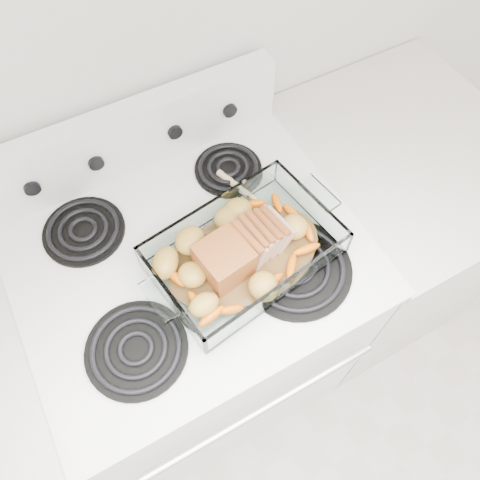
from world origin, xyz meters
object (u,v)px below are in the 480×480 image
electric_range (202,320)px  baking_dish (244,253)px  pork_roast (236,251)px  counter_right (373,235)px

electric_range → baking_dish: electric_range is taller
electric_range → pork_roast: electric_range is taller
electric_range → baking_dish: (0.10, -0.08, 0.48)m
counter_right → baking_dish: (-0.56, -0.08, 0.50)m
counter_right → electric_range: bearing=179.9°
electric_range → pork_roast: 0.52m
counter_right → baking_dish: 0.76m
baking_dish → pork_roast: (-0.02, 0.00, 0.03)m
electric_range → pork_roast: (0.08, -0.08, 0.51)m
counter_right → baking_dish: baking_dish is taller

